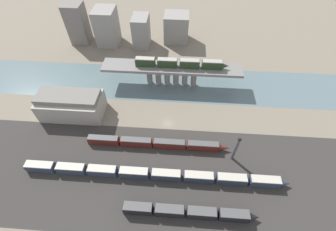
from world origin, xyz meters
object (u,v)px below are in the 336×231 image
object	(u,v)px
train_yard_near	(189,212)
signal_tower	(236,149)
train_on_bridge	(181,63)
train_yard_mid	(154,174)
warehouse_building	(71,104)
train_yard_far	(156,143)

from	to	relation	value
train_yard_near	signal_tower	xyz separation A→B (m)	(16.25, 21.69, 4.50)
train_on_bridge	signal_tower	world-z (taller)	train_on_bridge
train_yard_mid	signal_tower	xyz separation A→B (m)	(28.87, 9.55, 4.57)
train_yard_near	warehouse_building	bearing A→B (deg)	142.04
train_yard_far	warehouse_building	xyz separation A→B (m)	(-38.48, 15.10, 3.44)
train_on_bridge	train_yard_far	world-z (taller)	train_on_bridge
train_on_bridge	train_yard_near	size ratio (longest dim) A/B	1.00
train_on_bridge	train_yard_near	world-z (taller)	train_on_bridge
train_yard_near	signal_tower	bearing A→B (deg)	53.15
train_on_bridge	signal_tower	size ratio (longest dim) A/B	3.26
train_yard_mid	warehouse_building	bearing A→B (deg)	144.19
train_yard_near	train_yard_far	size ratio (longest dim) A/B	0.77
signal_tower	train_yard_near	bearing A→B (deg)	-126.85
train_yard_mid	signal_tower	bearing A→B (deg)	18.31
train_yard_far	train_yard_near	bearing A→B (deg)	-62.46
train_yard_near	train_yard_mid	world-z (taller)	train_yard_near
train_yard_far	train_on_bridge	bearing A→B (deg)	78.27
train_yard_mid	train_yard_far	distance (m)	13.03
train_yard_near	train_on_bridge	bearing A→B (deg)	94.82
train_yard_near	warehouse_building	xyz separation A→B (m)	(-51.59, 40.25, 3.35)
train_on_bridge	warehouse_building	size ratio (longest dim) A/B	1.63
warehouse_building	train_on_bridge	bearing A→B (deg)	25.96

